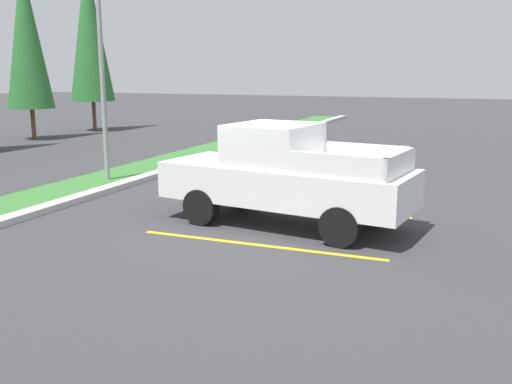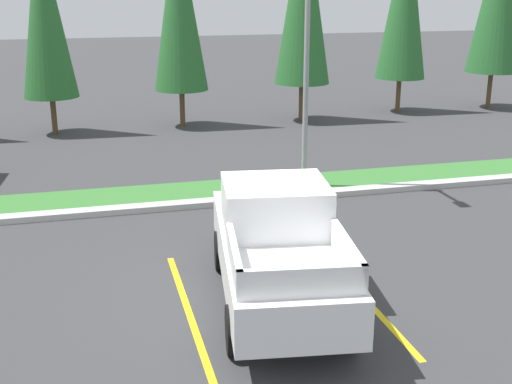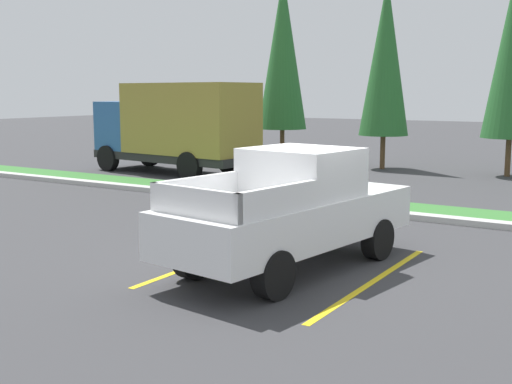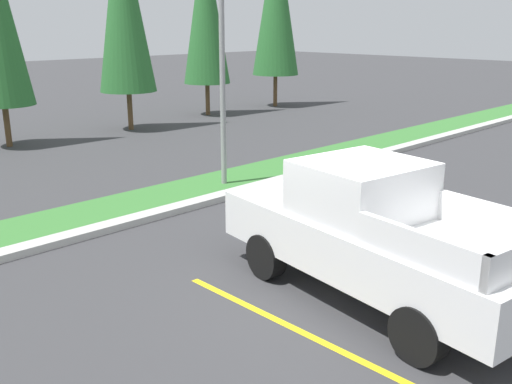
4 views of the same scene
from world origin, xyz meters
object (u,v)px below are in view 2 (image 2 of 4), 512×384
pickup_truck_main (277,246)px  cypress_tree_left_inner (44,10)px  street_light (309,34)px  cypress_tree_center (179,3)px

pickup_truck_main → cypress_tree_left_inner: bearing=105.3°
street_light → cypress_tree_left_inner: cypress_tree_left_inner is taller
cypress_tree_left_inner → cypress_tree_center: (4.78, 0.16, 0.20)m
cypress_tree_left_inner → cypress_tree_center: size_ratio=0.96×
pickup_truck_main → cypress_tree_center: size_ratio=0.69×
cypress_tree_left_inner → street_light: bearing=-52.8°
street_light → cypress_tree_center: size_ratio=0.90×
pickup_truck_main → cypress_tree_left_inner: size_ratio=0.72×
pickup_truck_main → street_light: (2.63, 6.20, 3.07)m
street_light → cypress_tree_left_inner: size_ratio=0.94×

